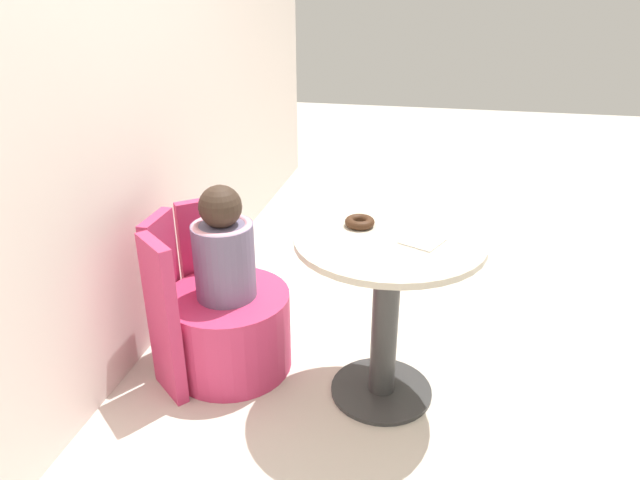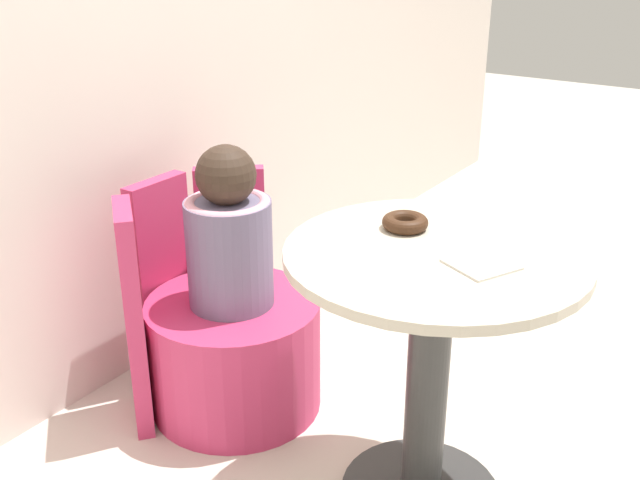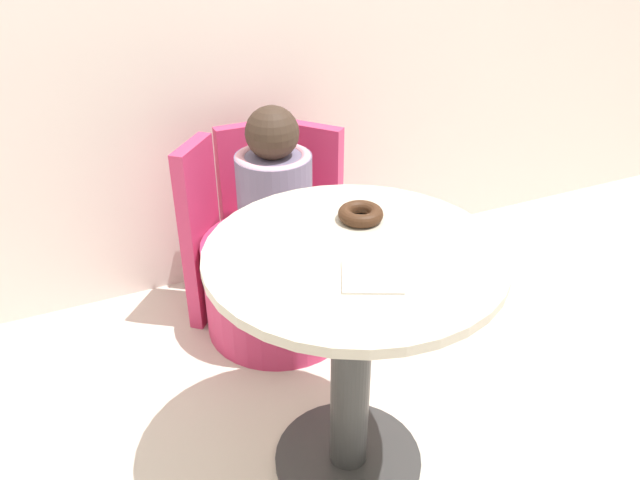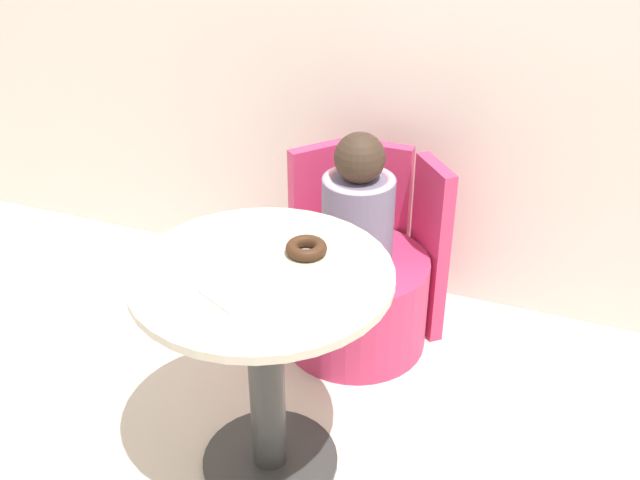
{
  "view_description": "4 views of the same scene",
  "coord_description": "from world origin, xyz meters",
  "px_view_note": "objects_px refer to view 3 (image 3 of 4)",
  "views": [
    {
      "loc": [
        -1.89,
        -0.15,
        1.57
      ],
      "look_at": [
        0.13,
        0.28,
        0.62
      ],
      "focal_mm": 32.0,
      "sensor_mm": 36.0,
      "label": 1
    },
    {
      "loc": [
        -1.43,
        -0.66,
        1.4
      ],
      "look_at": [
        0.13,
        0.39,
        0.61
      ],
      "focal_mm": 42.0,
      "sensor_mm": 36.0,
      "label": 2
    },
    {
      "loc": [
        -0.55,
        -1.09,
        1.45
      ],
      "look_at": [
        0.08,
        0.31,
        0.56
      ],
      "focal_mm": 35.0,
      "sensor_mm": 36.0,
      "label": 3
    },
    {
      "loc": [
        0.76,
        -1.49,
        1.78
      ],
      "look_at": [
        0.06,
        0.34,
        0.62
      ],
      "focal_mm": 42.0,
      "sensor_mm": 36.0,
      "label": 4
    }
  ],
  "objects_px": {
    "tub_chair": "(278,284)",
    "child_figure": "(274,185)",
    "round_table": "(352,324)",
    "donut": "(361,214)"
  },
  "relations": [
    {
      "from": "tub_chair",
      "to": "round_table",
      "type": "bearing_deg",
      "value": -94.19
    },
    {
      "from": "child_figure",
      "to": "donut",
      "type": "height_order",
      "value": "child_figure"
    },
    {
      "from": "tub_chair",
      "to": "donut",
      "type": "relative_size",
      "value": 4.63
    },
    {
      "from": "round_table",
      "to": "tub_chair",
      "type": "xyz_separation_m",
      "value": [
        0.05,
        0.67,
        -0.31
      ]
    },
    {
      "from": "round_table",
      "to": "donut",
      "type": "relative_size",
      "value": 6.22
    },
    {
      "from": "round_table",
      "to": "child_figure",
      "type": "distance_m",
      "value": 0.68
    },
    {
      "from": "round_table",
      "to": "donut",
      "type": "distance_m",
      "value": 0.27
    },
    {
      "from": "tub_chair",
      "to": "child_figure",
      "type": "bearing_deg",
      "value": 0.0
    },
    {
      "from": "donut",
      "to": "round_table",
      "type": "bearing_deg",
      "value": -123.16
    },
    {
      "from": "child_figure",
      "to": "round_table",
      "type": "bearing_deg",
      "value": -94.19
    }
  ]
}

